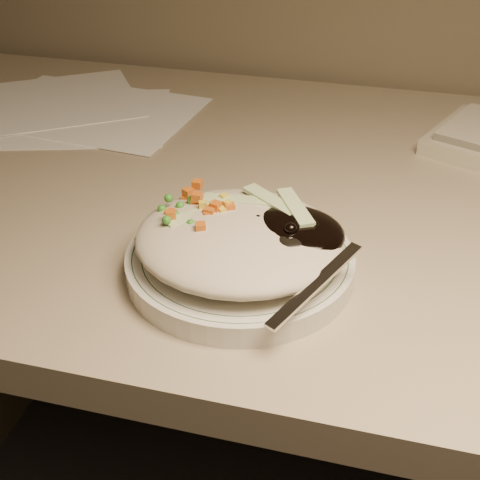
# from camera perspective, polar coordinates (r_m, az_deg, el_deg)

# --- Properties ---
(desk) EXTENTS (1.40, 0.70, 0.74)m
(desk) POSITION_cam_1_polar(r_m,az_deg,el_deg) (0.89, 7.83, -7.07)
(desk) COLOR gray
(desk) RESTS_ON ground
(plate) EXTENTS (0.21, 0.21, 0.02)m
(plate) POSITION_cam_1_polar(r_m,az_deg,el_deg) (0.63, 0.00, -1.98)
(plate) COLOR silver
(plate) RESTS_ON desk
(plate_rim) EXTENTS (0.20, 0.20, 0.00)m
(plate_rim) POSITION_cam_1_polar(r_m,az_deg,el_deg) (0.62, 0.00, -1.23)
(plate_rim) COLOR #144723
(plate_rim) RESTS_ON plate
(meal) EXTENTS (0.21, 0.19, 0.05)m
(meal) POSITION_cam_1_polar(r_m,az_deg,el_deg) (0.61, 0.37, 0.35)
(meal) COLOR #BAAF97
(meal) RESTS_ON plate
(papers) EXTENTS (0.43, 0.35, 0.00)m
(papers) POSITION_cam_1_polar(r_m,az_deg,el_deg) (1.02, -15.05, 10.62)
(papers) COLOR white
(papers) RESTS_ON desk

